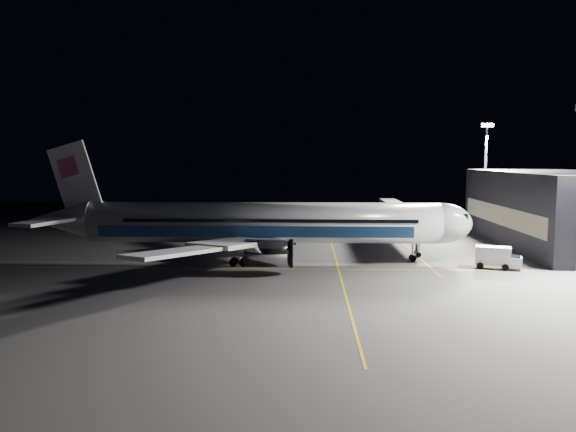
% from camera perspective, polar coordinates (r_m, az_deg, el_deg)
% --- Properties ---
extents(ground, '(200.00, 200.00, 0.00)m').
position_cam_1_polar(ground, '(78.22, -2.46, -4.52)').
color(ground, '#4C4C4F').
rests_on(ground, ground).
extents(guide_line_main, '(0.25, 80.00, 0.01)m').
position_cam_1_polar(guide_line_main, '(78.09, 4.90, -4.55)').
color(guide_line_main, gold).
rests_on(guide_line_main, ground).
extents(guide_line_cross, '(70.00, 0.25, 0.01)m').
position_cam_1_polar(guide_line_cross, '(72.35, -2.83, -5.39)').
color(guide_line_cross, gold).
rests_on(guide_line_cross, ground).
extents(guide_line_side, '(0.25, 40.00, 0.01)m').
position_cam_1_polar(guide_line_side, '(89.28, 12.30, -3.34)').
color(guide_line_side, gold).
rests_on(guide_line_side, ground).
extents(airliner, '(61.48, 54.22, 16.64)m').
position_cam_1_polar(airliner, '(77.54, -3.27, -0.76)').
color(airliner, silver).
rests_on(airliner, ground).
extents(terminal, '(18.12, 40.00, 12.00)m').
position_cam_1_polar(terminal, '(99.43, 25.69, 0.63)').
color(terminal, black).
rests_on(terminal, ground).
extents(jet_bridge, '(3.60, 34.40, 6.30)m').
position_cam_1_polar(jet_bridge, '(96.55, 11.52, 0.12)').
color(jet_bridge, '#B2B2B7').
rests_on(jet_bridge, ground).
extents(floodlight_mast_north, '(2.40, 0.68, 20.70)m').
position_cam_1_polar(floodlight_mast_north, '(113.86, 19.43, 4.70)').
color(floodlight_mast_north, '#59595E').
rests_on(floodlight_mast_north, ground).
extents(service_truck, '(5.97, 3.91, 2.85)m').
position_cam_1_polar(service_truck, '(76.93, 20.51, -3.93)').
color(service_truck, silver).
rests_on(service_truck, ground).
extents(baggage_tug, '(2.83, 2.57, 1.69)m').
position_cam_1_polar(baggage_tug, '(86.23, -4.20, -3.02)').
color(baggage_tug, black).
rests_on(baggage_tug, ground).
extents(safety_cone_a, '(0.43, 0.43, 0.64)m').
position_cam_1_polar(safety_cone_a, '(89.11, 0.25, -3.01)').
color(safety_cone_a, '#F75C0A').
rests_on(safety_cone_a, ground).
extents(safety_cone_b, '(0.35, 0.35, 0.52)m').
position_cam_1_polar(safety_cone_b, '(84.04, -4.32, -3.62)').
color(safety_cone_b, '#F75C0A').
rests_on(safety_cone_b, ground).
extents(safety_cone_c, '(0.36, 0.36, 0.54)m').
position_cam_1_polar(safety_cone_c, '(82.82, 0.39, -3.74)').
color(safety_cone_c, '#F75C0A').
rests_on(safety_cone_c, ground).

